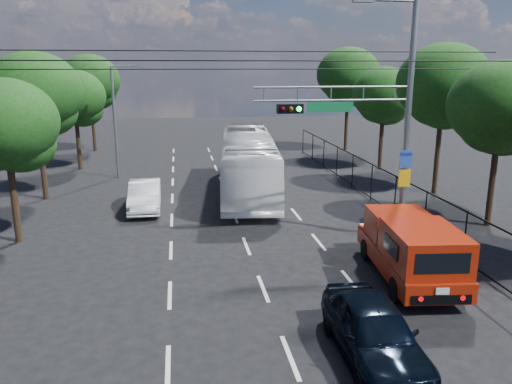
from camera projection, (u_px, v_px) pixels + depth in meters
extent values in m
plane|color=black|center=(290.00, 357.00, 12.39)|extent=(120.00, 120.00, 0.00)
cube|color=beige|center=(168.00, 368.00, 11.94)|extent=(0.12, 2.00, 0.01)
cube|color=beige|center=(170.00, 295.00, 15.77)|extent=(0.12, 2.00, 0.01)
cube|color=beige|center=(171.00, 250.00, 19.60)|extent=(0.12, 2.00, 0.01)
cube|color=beige|center=(172.00, 220.00, 23.44)|extent=(0.12, 2.00, 0.01)
cube|color=beige|center=(172.00, 198.00, 27.27)|extent=(0.12, 2.00, 0.01)
cube|color=beige|center=(173.00, 182.00, 31.10)|extent=(0.12, 2.00, 0.01)
cube|color=beige|center=(173.00, 169.00, 34.93)|extent=(0.12, 2.00, 0.01)
cube|color=beige|center=(173.00, 159.00, 38.76)|extent=(0.12, 2.00, 0.01)
cube|color=beige|center=(174.00, 151.00, 42.59)|extent=(0.12, 2.00, 0.01)
cube|color=beige|center=(290.00, 357.00, 12.39)|extent=(0.12, 2.00, 0.01)
cube|color=beige|center=(263.00, 288.00, 16.22)|extent=(0.12, 2.00, 0.01)
cube|color=beige|center=(246.00, 246.00, 20.05)|extent=(0.12, 2.00, 0.01)
cube|color=beige|center=(235.00, 217.00, 23.88)|extent=(0.12, 2.00, 0.01)
cube|color=beige|center=(227.00, 196.00, 27.72)|extent=(0.12, 2.00, 0.01)
cube|color=beige|center=(221.00, 180.00, 31.55)|extent=(0.12, 2.00, 0.01)
cube|color=beige|center=(216.00, 168.00, 35.38)|extent=(0.12, 2.00, 0.01)
cube|color=beige|center=(212.00, 158.00, 39.21)|extent=(0.12, 2.00, 0.01)
cube|color=beige|center=(209.00, 150.00, 43.04)|extent=(0.12, 2.00, 0.01)
cube|color=beige|center=(404.00, 347.00, 12.84)|extent=(0.12, 2.00, 0.01)
cube|color=beige|center=(351.00, 282.00, 16.67)|extent=(0.12, 2.00, 0.01)
cube|color=beige|center=(319.00, 242.00, 20.50)|extent=(0.12, 2.00, 0.01)
cube|color=beige|center=(296.00, 214.00, 24.33)|extent=(0.12, 2.00, 0.01)
cube|color=beige|center=(280.00, 194.00, 28.16)|extent=(0.12, 2.00, 0.01)
cube|color=beige|center=(267.00, 179.00, 32.00)|extent=(0.12, 2.00, 0.01)
cube|color=beige|center=(257.00, 167.00, 35.83)|extent=(0.12, 2.00, 0.01)
cube|color=beige|center=(250.00, 157.00, 39.66)|extent=(0.12, 2.00, 0.01)
cube|color=beige|center=(243.00, 149.00, 43.49)|extent=(0.12, 2.00, 0.01)
cylinder|color=slate|center=(407.00, 125.00, 19.86)|extent=(0.24, 0.24, 9.50)
cylinder|color=slate|center=(391.00, 0.00, 18.57)|extent=(2.00, 0.10, 0.10)
cube|color=slate|center=(363.00, 0.00, 18.40)|extent=(0.80, 0.25, 0.18)
cylinder|color=slate|center=(334.00, 87.00, 19.03)|extent=(6.20, 0.08, 0.08)
cylinder|color=slate|center=(333.00, 100.00, 19.15)|extent=(6.20, 0.08, 0.08)
cube|color=black|center=(290.00, 109.00, 18.97)|extent=(1.00, 0.28, 0.35)
sphere|color=#3F0505|center=(283.00, 109.00, 18.78)|extent=(0.20, 0.20, 0.20)
sphere|color=#4C3805|center=(291.00, 109.00, 18.83)|extent=(0.20, 0.20, 0.20)
sphere|color=#0CE533|center=(299.00, 109.00, 18.87)|extent=(0.20, 0.20, 0.20)
cube|color=#0D6134|center=(331.00, 107.00, 19.20)|extent=(1.80, 0.05, 0.40)
cube|color=#2344A7|center=(406.00, 159.00, 20.06)|extent=(0.50, 0.04, 0.70)
cube|color=#E1A60B|center=(404.00, 178.00, 20.25)|extent=(0.50, 0.04, 0.70)
cylinder|color=slate|center=(395.00, 93.00, 19.46)|extent=(0.05, 0.05, 0.50)
cylinder|color=slate|center=(363.00, 93.00, 19.27)|extent=(0.05, 0.05, 0.50)
cylinder|color=slate|center=(331.00, 94.00, 19.07)|extent=(0.05, 0.05, 0.50)
cylinder|color=slate|center=(298.00, 94.00, 18.88)|extent=(0.05, 0.05, 0.50)
cylinder|color=slate|center=(264.00, 94.00, 18.69)|extent=(0.05, 0.05, 0.50)
cylinder|color=slate|center=(115.00, 123.00, 31.63)|extent=(0.18, 0.18, 7.00)
cylinder|color=slate|center=(124.00, 66.00, 30.89)|extent=(1.60, 0.09, 0.09)
cube|color=slate|center=(139.00, 66.00, 31.02)|extent=(0.60, 0.22, 0.15)
cylinder|color=black|center=(254.00, 61.00, 16.37)|extent=(22.00, 0.04, 0.04)
cylinder|color=black|center=(240.00, 51.00, 19.62)|extent=(22.00, 0.04, 0.04)
cylinder|color=black|center=(236.00, 69.00, 21.23)|extent=(22.00, 0.04, 0.04)
cube|color=black|center=(388.00, 172.00, 24.54)|extent=(0.04, 34.00, 0.06)
cube|color=black|center=(386.00, 207.00, 24.99)|extent=(0.04, 34.00, 0.06)
cylinder|color=black|center=(465.00, 237.00, 18.07)|extent=(0.06, 0.06, 2.00)
cylinder|color=black|center=(425.00, 214.00, 20.95)|extent=(0.06, 0.06, 2.00)
cylinder|color=black|center=(395.00, 196.00, 23.82)|extent=(0.06, 0.06, 2.00)
cylinder|color=black|center=(372.00, 182.00, 26.69)|extent=(0.06, 0.06, 2.00)
cylinder|color=black|center=(353.00, 171.00, 29.57)|extent=(0.06, 0.06, 2.00)
cylinder|color=black|center=(337.00, 161.00, 32.44)|extent=(0.06, 0.06, 2.00)
cylinder|color=black|center=(324.00, 154.00, 35.31)|extent=(0.06, 0.06, 2.00)
cylinder|color=black|center=(313.00, 147.00, 38.19)|extent=(0.06, 0.06, 2.00)
cylinder|color=black|center=(303.00, 141.00, 41.06)|extent=(0.06, 0.06, 2.00)
cylinder|color=black|center=(492.00, 180.00, 22.17)|extent=(0.28, 0.28, 4.20)
ellipsoid|color=black|center=(501.00, 105.00, 21.36)|extent=(4.50, 4.50, 3.83)
ellipsoid|color=black|center=(502.00, 129.00, 21.97)|extent=(3.00, 3.00, 2.40)
ellipsoid|color=black|center=(494.00, 127.00, 21.34)|extent=(2.85, 2.85, 2.28)
cylinder|color=black|center=(438.00, 151.00, 27.94)|extent=(0.28, 0.28, 4.76)
ellipsoid|color=black|center=(444.00, 83.00, 27.02)|extent=(5.10, 5.10, 4.33)
ellipsoid|color=black|center=(446.00, 105.00, 27.66)|extent=(3.40, 3.40, 2.72)
ellipsoid|color=black|center=(438.00, 103.00, 27.03)|extent=(3.23, 3.23, 2.58)
cylinder|color=black|center=(381.00, 140.00, 34.67)|extent=(0.28, 0.28, 4.03)
ellipsoid|color=black|center=(384.00, 94.00, 33.90)|extent=(4.32, 4.32, 3.67)
ellipsoid|color=black|center=(387.00, 108.00, 34.49)|extent=(2.88, 2.88, 2.30)
ellipsoid|color=black|center=(379.00, 107.00, 33.86)|extent=(2.74, 2.74, 2.19)
cylinder|color=black|center=(346.00, 121.00, 42.26)|extent=(0.28, 0.28, 4.93)
ellipsoid|color=black|center=(349.00, 75.00, 41.30)|extent=(5.28, 5.28, 4.49)
ellipsoid|color=black|center=(351.00, 89.00, 41.95)|extent=(3.52, 3.52, 2.82)
ellipsoid|color=black|center=(345.00, 88.00, 41.32)|extent=(3.34, 3.34, 2.68)
cylinder|color=black|center=(14.00, 197.00, 20.13)|extent=(0.28, 0.28, 3.81)
ellipsoid|color=black|center=(5.00, 122.00, 19.39)|extent=(4.08, 4.08, 3.47)
ellipsoid|color=black|center=(21.00, 145.00, 19.97)|extent=(2.72, 2.72, 2.18)
cylinder|color=black|center=(42.00, 158.00, 26.66)|extent=(0.28, 0.28, 4.48)
ellipsoid|color=black|center=(35.00, 91.00, 25.79)|extent=(4.80, 4.80, 4.08)
ellipsoid|color=black|center=(47.00, 112.00, 26.41)|extent=(3.20, 3.20, 2.56)
ellipsoid|color=black|center=(29.00, 110.00, 25.78)|extent=(3.04, 3.04, 2.43)
cylinder|color=black|center=(78.00, 141.00, 34.45)|extent=(0.28, 0.28, 3.92)
ellipsoid|color=black|center=(74.00, 96.00, 33.69)|extent=(4.20, 4.20, 3.57)
ellipsoid|color=black|center=(82.00, 110.00, 34.28)|extent=(2.80, 2.80, 2.24)
ellipsoid|color=black|center=(69.00, 109.00, 33.65)|extent=(2.66, 2.66, 2.13)
cylinder|color=black|center=(93.00, 124.00, 42.00)|extent=(0.28, 0.28, 4.59)
ellipsoid|color=black|center=(90.00, 80.00, 41.11)|extent=(4.92, 4.92, 4.18)
ellipsoid|color=black|center=(96.00, 94.00, 41.74)|extent=(3.28, 3.28, 2.62)
ellipsoid|color=black|center=(86.00, 92.00, 41.11)|extent=(3.12, 3.12, 2.49)
cylinder|color=black|center=(367.00, 250.00, 18.57)|extent=(0.37, 0.80, 0.78)
cylinder|color=black|center=(417.00, 249.00, 18.65)|extent=(0.37, 0.80, 0.78)
cylinder|color=black|center=(397.00, 290.00, 15.24)|extent=(0.37, 0.80, 0.78)
cylinder|color=black|center=(457.00, 289.00, 15.33)|extent=(0.37, 0.80, 0.78)
cube|color=maroon|center=(408.00, 259.00, 16.87)|extent=(2.68, 5.74, 0.62)
cube|color=maroon|center=(386.00, 233.00, 19.27)|extent=(2.10, 0.82, 0.61)
cube|color=black|center=(384.00, 223.00, 19.49)|extent=(1.92, 0.64, 0.34)
cube|color=maroon|center=(398.00, 225.00, 17.91)|extent=(2.17, 1.92, 1.05)
cube|color=black|center=(406.00, 231.00, 17.09)|extent=(1.71, 0.24, 0.61)
cube|color=maroon|center=(424.00, 247.00, 15.47)|extent=(2.35, 3.03, 1.16)
cube|color=black|center=(457.00, 246.00, 15.51)|extent=(0.19, 1.33, 0.50)
cube|color=black|center=(391.00, 247.00, 15.42)|extent=(0.19, 1.33, 0.50)
cube|color=black|center=(442.00, 263.00, 14.11)|extent=(1.60, 0.23, 0.61)
cube|color=black|center=(441.00, 300.00, 14.24)|extent=(1.77, 0.28, 0.29)
cube|color=silver|center=(443.00, 291.00, 14.13)|extent=(0.39, 0.07, 0.20)
imported|color=black|center=(374.00, 331.00, 12.16)|extent=(1.89, 4.47, 1.51)
imported|color=white|center=(248.00, 164.00, 28.01)|extent=(4.16, 12.46, 3.40)
imported|color=white|center=(145.00, 196.00, 25.01)|extent=(1.60, 4.38, 1.44)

